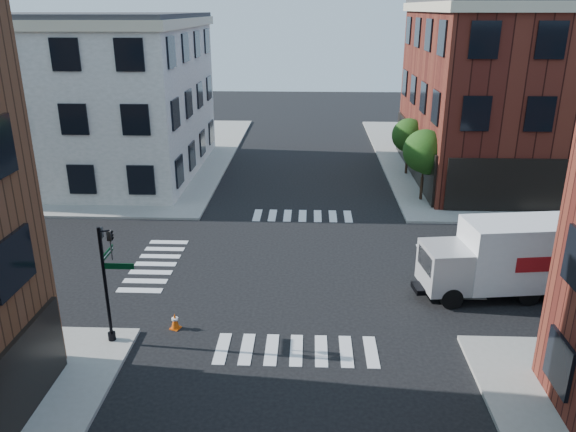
# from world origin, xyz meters

# --- Properties ---
(ground) EXTENTS (120.00, 120.00, 0.00)m
(ground) POSITION_xyz_m (0.00, 0.00, 0.00)
(ground) COLOR black
(ground) RESTS_ON ground
(sidewalk_ne) EXTENTS (30.00, 30.00, 0.15)m
(sidewalk_ne) POSITION_xyz_m (21.00, 21.00, 0.07)
(sidewalk_ne) COLOR gray
(sidewalk_ne) RESTS_ON ground
(sidewalk_nw) EXTENTS (30.00, 30.00, 0.15)m
(sidewalk_nw) POSITION_xyz_m (-21.00, 21.00, 0.07)
(sidewalk_nw) COLOR gray
(sidewalk_nw) RESTS_ON ground
(building_nw) EXTENTS (22.00, 16.00, 11.00)m
(building_nw) POSITION_xyz_m (-19.00, 16.00, 5.50)
(building_nw) COLOR #B8B5A9
(building_nw) RESTS_ON ground
(tree_near) EXTENTS (2.69, 2.69, 4.49)m
(tree_near) POSITION_xyz_m (7.56, 9.98, 3.16)
(tree_near) COLOR black
(tree_near) RESTS_ON ground
(tree_far) EXTENTS (2.43, 2.43, 4.07)m
(tree_far) POSITION_xyz_m (7.56, 15.98, 2.87)
(tree_far) COLOR black
(tree_far) RESTS_ON ground
(signal_pole) EXTENTS (1.29, 1.24, 4.60)m
(signal_pole) POSITION_xyz_m (-6.72, -6.68, 2.86)
(signal_pole) COLOR black
(signal_pole) RESTS_ON ground
(box_truck) EXTENTS (7.55, 3.14, 3.33)m
(box_truck) POSITION_xyz_m (8.96, -2.35, 1.73)
(box_truck) COLOR silver
(box_truck) RESTS_ON ground
(traffic_cone) EXTENTS (0.46, 0.46, 0.66)m
(traffic_cone) POSITION_xyz_m (-4.71, -5.70, 0.32)
(traffic_cone) COLOR #CF4A09
(traffic_cone) RESTS_ON ground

